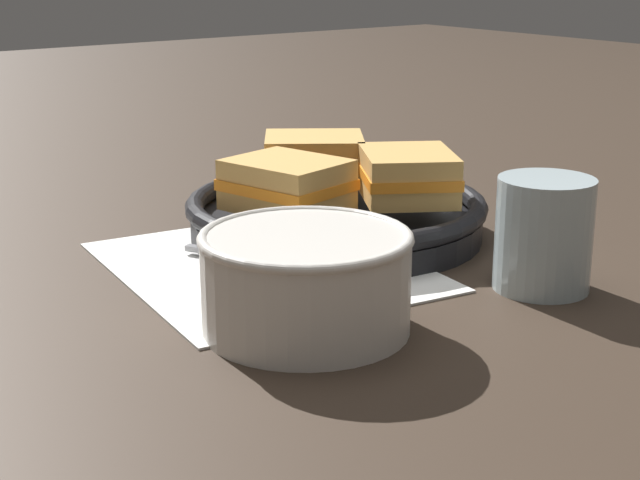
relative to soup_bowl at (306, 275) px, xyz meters
The scene contains 9 objects.
ground_plane 0.11m from the soup_bowl, 147.78° to the left, with size 4.00×4.00×0.00m, color #382B21.
napkin 0.16m from the soup_bowl, 158.40° to the left, with size 0.32×0.28×0.00m.
soup_bowl is the anchor object (origin of this frame).
spoon 0.13m from the soup_bowl, 143.53° to the left, with size 0.17×0.09×0.01m.
skillet 0.25m from the soup_bowl, 137.00° to the left, with size 0.36×0.32×0.04m.
sandwich_near_left 0.31m from the soup_bowl, 142.31° to the left, with size 0.13×0.13×0.05m.
sandwich_near_right 0.19m from the soup_bowl, 149.01° to the left, with size 0.12×0.11×0.05m.
sandwich_far_left 0.25m from the soup_bowl, 120.79° to the left, with size 0.13×0.13×0.05m.
drinking_glass 0.21m from the soup_bowl, 78.43° to the left, with size 0.08×0.08×0.09m.
Camera 1 is at (0.64, -0.45, 0.27)m, focal length 55.00 mm.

